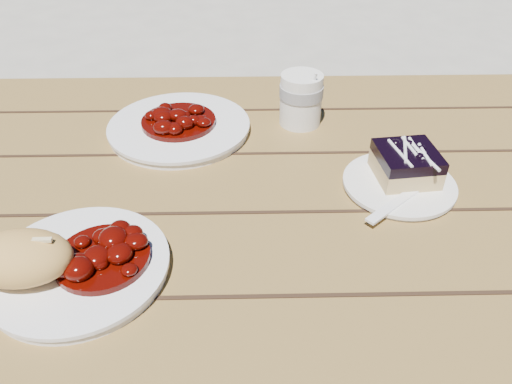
{
  "coord_description": "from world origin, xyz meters",
  "views": [
    {
      "loc": [
        0.13,
        -0.64,
        1.21
      ],
      "look_at": [
        0.14,
        -0.11,
        0.81
      ],
      "focal_mm": 35.0,
      "sensor_mm": 36.0,
      "label": 1
    }
  ],
  "objects_px": {
    "blueberry_cake": "(406,164)",
    "coffee_cup": "(301,100)",
    "picnic_table": "(175,255)",
    "second_plate": "(179,128)",
    "dessert_plate": "(399,185)",
    "main_plate": "(79,269)",
    "bread_roll": "(21,258)"
  },
  "relations": [
    {
      "from": "blueberry_cake",
      "to": "coffee_cup",
      "type": "height_order",
      "value": "coffee_cup"
    },
    {
      "from": "picnic_table",
      "to": "second_plate",
      "type": "distance_m",
      "value": 0.23
    },
    {
      "from": "second_plate",
      "to": "picnic_table",
      "type": "bearing_deg",
      "value": -92.71
    },
    {
      "from": "blueberry_cake",
      "to": "dessert_plate",
      "type": "bearing_deg",
      "value": -130.18
    },
    {
      "from": "coffee_cup",
      "to": "second_plate",
      "type": "relative_size",
      "value": 0.38
    },
    {
      "from": "blueberry_cake",
      "to": "second_plate",
      "type": "xyz_separation_m",
      "value": [
        -0.37,
        0.17,
        -0.03
      ]
    },
    {
      "from": "picnic_table",
      "to": "blueberry_cake",
      "type": "bearing_deg",
      "value": -1.12
    },
    {
      "from": "picnic_table",
      "to": "main_plate",
      "type": "xyz_separation_m",
      "value": [
        -0.08,
        -0.2,
        0.17
      ]
    },
    {
      "from": "blueberry_cake",
      "to": "main_plate",
      "type": "bearing_deg",
      "value": -164.15
    },
    {
      "from": "picnic_table",
      "to": "blueberry_cake",
      "type": "distance_m",
      "value": 0.42
    },
    {
      "from": "picnic_table",
      "to": "main_plate",
      "type": "bearing_deg",
      "value": -112.75
    },
    {
      "from": "coffee_cup",
      "to": "second_plate",
      "type": "distance_m",
      "value": 0.23
    },
    {
      "from": "blueberry_cake",
      "to": "second_plate",
      "type": "height_order",
      "value": "blueberry_cake"
    },
    {
      "from": "coffee_cup",
      "to": "main_plate",
      "type": "bearing_deg",
      "value": -129.23
    },
    {
      "from": "coffee_cup",
      "to": "dessert_plate",
      "type": "bearing_deg",
      "value": -57.15
    },
    {
      "from": "second_plate",
      "to": "coffee_cup",
      "type": "bearing_deg",
      "value": 7.63
    },
    {
      "from": "dessert_plate",
      "to": "main_plate",
      "type": "bearing_deg",
      "value": -158.86
    },
    {
      "from": "dessert_plate",
      "to": "second_plate",
      "type": "xyz_separation_m",
      "value": [
        -0.36,
        0.18,
        0.0
      ]
    },
    {
      "from": "blueberry_cake",
      "to": "coffee_cup",
      "type": "relative_size",
      "value": 1.03
    },
    {
      "from": "picnic_table",
      "to": "bread_roll",
      "type": "distance_m",
      "value": 0.33
    },
    {
      "from": "main_plate",
      "to": "blueberry_cake",
      "type": "xyz_separation_m",
      "value": [
        0.46,
        0.19,
        0.03
      ]
    },
    {
      "from": "bread_roll",
      "to": "coffee_cup",
      "type": "relative_size",
      "value": 1.27
    },
    {
      "from": "bread_roll",
      "to": "blueberry_cake",
      "type": "height_order",
      "value": "bread_roll"
    },
    {
      "from": "picnic_table",
      "to": "dessert_plate",
      "type": "distance_m",
      "value": 0.4
    },
    {
      "from": "dessert_plate",
      "to": "second_plate",
      "type": "distance_m",
      "value": 0.4
    },
    {
      "from": "bread_roll",
      "to": "blueberry_cake",
      "type": "distance_m",
      "value": 0.55
    },
    {
      "from": "main_plate",
      "to": "second_plate",
      "type": "relative_size",
      "value": 0.88
    },
    {
      "from": "bread_roll",
      "to": "second_plate",
      "type": "distance_m",
      "value": 0.4
    },
    {
      "from": "picnic_table",
      "to": "second_plate",
      "type": "xyz_separation_m",
      "value": [
        0.01,
        0.16,
        0.17
      ]
    },
    {
      "from": "main_plate",
      "to": "blueberry_cake",
      "type": "bearing_deg",
      "value": 22.34
    },
    {
      "from": "picnic_table",
      "to": "dessert_plate",
      "type": "relative_size",
      "value": 11.92
    },
    {
      "from": "picnic_table",
      "to": "dessert_plate",
      "type": "xyz_separation_m",
      "value": [
        0.37,
        -0.02,
        0.17
      ]
    }
  ]
}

